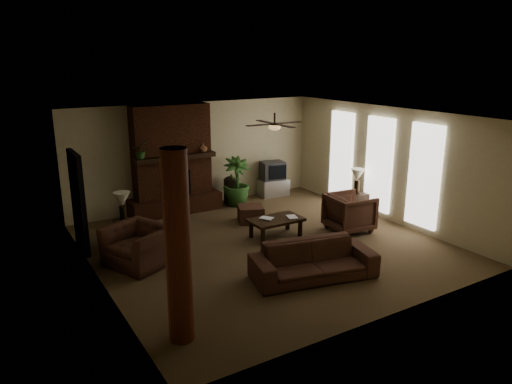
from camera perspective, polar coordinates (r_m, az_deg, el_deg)
room_shell at (r=10.04m, az=1.18°, el=1.12°), size 7.00×7.00×7.00m
fireplace at (r=12.55m, az=-9.86°, el=2.72°), size 2.40×0.70×2.80m
windows at (r=12.34m, az=14.36°, el=3.16°), size 0.08×3.65×2.35m
log_column at (r=6.72m, az=-9.25°, el=-6.63°), size 0.36×0.36×2.80m
doorway at (r=10.56m, az=-20.34°, el=-1.12°), size 0.10×1.00×2.10m
ceiling_fan at (r=10.28m, az=2.22°, el=7.88°), size 1.35×1.35×0.37m
sofa at (r=8.91m, az=6.87°, el=-7.43°), size 2.37×1.15×0.89m
armchair_left at (r=9.64m, az=-13.79°, el=-5.49°), size 1.19×1.40×1.04m
armchair_right at (r=11.39m, az=11.07°, el=-2.20°), size 0.97×1.03×0.97m
coffee_table at (r=10.83m, az=2.37°, el=-3.46°), size 1.20×0.70×0.43m
ottoman at (r=11.85m, az=-0.63°, el=-2.62°), size 0.78×0.78×0.40m
tv_stand at (r=14.07m, az=2.06°, el=0.56°), size 0.88×0.56×0.50m
tv at (r=13.93m, az=2.01°, el=2.56°), size 0.73×0.63×0.52m
floor_vase at (r=13.32m, az=-3.12°, el=0.48°), size 0.34×0.34×0.77m
floor_plant at (r=13.16m, az=-2.32°, el=0.02°), size 0.91×1.41×0.74m
side_table_left at (r=10.71m, az=-15.08°, el=-4.80°), size 0.58×0.58×0.55m
lamp_left at (r=10.50m, az=-15.60°, el=-1.08°), size 0.44×0.44×0.65m
side_table_right at (r=12.70m, az=11.68°, el=-1.33°), size 0.52×0.52×0.55m
lamp_right at (r=12.49m, az=11.95°, el=1.82°), size 0.42×0.42×0.65m
mantel_plant at (r=11.92m, az=-13.52°, el=4.63°), size 0.43×0.47×0.33m
mantel_vase at (r=12.54m, az=-6.30°, el=5.24°), size 0.23×0.24×0.22m
book_a at (r=10.65m, az=0.99°, el=-2.64°), size 0.20×0.13×0.29m
book_b at (r=10.84m, az=3.77°, el=-2.35°), size 0.21×0.09×0.29m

